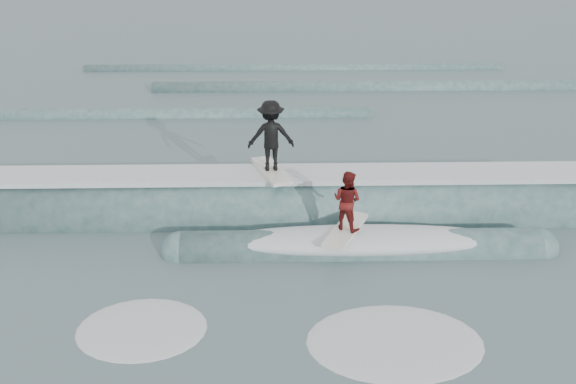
{
  "coord_description": "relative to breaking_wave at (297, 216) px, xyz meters",
  "views": [
    {
      "loc": [
        -0.33,
        -11.37,
        8.04
      ],
      "look_at": [
        0.0,
        3.93,
        1.1
      ],
      "focal_mm": 40.0,
      "sensor_mm": 36.0,
      "label": 1
    }
  ],
  "objects": [
    {
      "name": "surfer_black",
      "position": [
        -0.7,
        0.32,
        2.21
      ],
      "size": [
        1.3,
        2.07,
        2.04
      ],
      "color": "silver",
      "rests_on": "ground"
    },
    {
      "name": "breaking_wave",
      "position": [
        0.0,
        0.0,
        0.0
      ],
      "size": [
        20.22,
        3.96,
        2.35
      ],
      "color": "#335657",
      "rests_on": "ground"
    },
    {
      "name": "far_swells",
      "position": [
        -0.36,
        13.04,
        -0.04
      ],
      "size": [
        34.31,
        8.65,
        0.8
      ],
      "color": "#335657",
      "rests_on": "ground"
    },
    {
      "name": "whitewater",
      "position": [
        0.67,
        -4.97,
        -0.04
      ],
      "size": [
        18.46,
        5.01,
        0.1
      ],
      "color": "white",
      "rests_on": "ground"
    },
    {
      "name": "ground",
      "position": [
        -0.26,
        -4.61,
        -0.04
      ],
      "size": [
        160.0,
        160.0,
        0.0
      ],
      "primitive_type": "plane",
      "color": "#41575E",
      "rests_on": "ground"
    },
    {
      "name": "surfer_red",
      "position": [
        1.15,
        -1.88,
        1.24
      ],
      "size": [
        1.35,
        2.04,
        1.62
      ],
      "color": "silver",
      "rests_on": "ground"
    }
  ]
}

